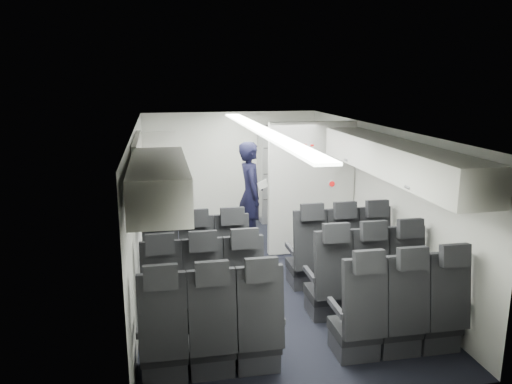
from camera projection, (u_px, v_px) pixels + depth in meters
name	position (u px, v px, depth m)	size (l,w,h in m)	color
cabin_shell	(261.00, 200.00, 7.03)	(3.41, 6.01, 2.16)	black
seat_row_front	(269.00, 262.00, 6.68)	(3.33, 0.56, 1.24)	black
seat_row_mid	(286.00, 289.00, 5.82)	(3.33, 0.56, 1.24)	black
seat_row_rear	(309.00, 326.00, 4.96)	(3.33, 0.56, 1.24)	black
overhead_bin_left_rear	(159.00, 182.00, 4.69)	(0.53, 1.80, 0.40)	white
overhead_bin_left_front_open	(155.00, 164.00, 6.38)	(0.64, 1.70, 0.72)	#9E9E93
overhead_bin_right_rear	(431.00, 171.00, 5.21)	(0.53, 1.80, 0.40)	white
overhead_bin_right_front	(364.00, 148.00, 6.88)	(0.53, 1.70, 0.40)	white
bulkhead_partition	(311.00, 188.00, 7.98)	(1.40, 0.15, 2.13)	silver
galley_unit	(281.00, 173.00, 9.84)	(0.85, 0.52, 1.90)	#939399
boarding_door	(145.00, 192.00, 8.24)	(0.12, 1.27, 1.86)	silver
flight_attendant	(251.00, 195.00, 8.35)	(0.65, 0.43, 1.79)	black
carry_on_bag	(154.00, 164.00, 5.95)	(0.39, 0.27, 0.23)	black
papers	(262.00, 185.00, 8.29)	(0.19, 0.02, 0.13)	white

